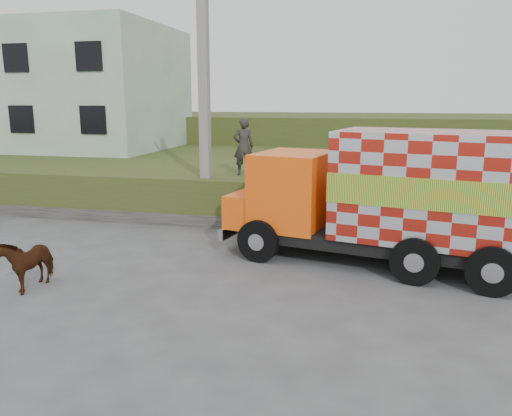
% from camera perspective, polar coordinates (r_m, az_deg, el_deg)
% --- Properties ---
extents(ground, '(120.00, 120.00, 0.00)m').
position_cam_1_polar(ground, '(11.87, -8.15, -7.25)').
color(ground, '#474749').
rests_on(ground, ground).
extents(embankment, '(40.00, 12.00, 1.50)m').
position_cam_1_polar(embankment, '(21.06, 1.63, 3.56)').
color(embankment, '#2E501A').
rests_on(embankment, ground).
extents(embankment_far, '(40.00, 12.00, 3.00)m').
position_cam_1_polar(embankment_far, '(32.76, 5.88, 7.94)').
color(embankment_far, '#2E501A').
rests_on(embankment_far, ground).
extents(retaining_strip, '(16.00, 0.50, 0.40)m').
position_cam_1_polar(retaining_strip, '(16.28, -9.42, -1.18)').
color(retaining_strip, '#595651').
rests_on(retaining_strip, ground).
extents(building, '(10.00, 8.00, 6.00)m').
position_cam_1_polar(building, '(27.88, -20.30, 12.69)').
color(building, '#B5D4B9').
rests_on(building, embankment).
extents(utility_pole, '(1.20, 0.30, 8.00)m').
position_cam_1_polar(utility_pole, '(15.86, -5.94, 12.69)').
color(utility_pole, gray).
rests_on(utility_pole, ground).
extents(cargo_truck, '(7.61, 3.78, 3.25)m').
position_cam_1_polar(cargo_truck, '(12.30, 15.11, 1.22)').
color(cargo_truck, black).
rests_on(cargo_truck, ground).
extents(cow, '(0.63, 1.36, 1.14)m').
position_cam_1_polar(cow, '(11.73, -24.77, -5.60)').
color(cow, '#37190D').
rests_on(cow, ground).
extents(pedestrian, '(0.80, 0.68, 1.88)m').
position_cam_1_polar(pedestrian, '(16.50, -1.43, 7.04)').
color(pedestrian, '#2D2B28').
rests_on(pedestrian, embankment).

